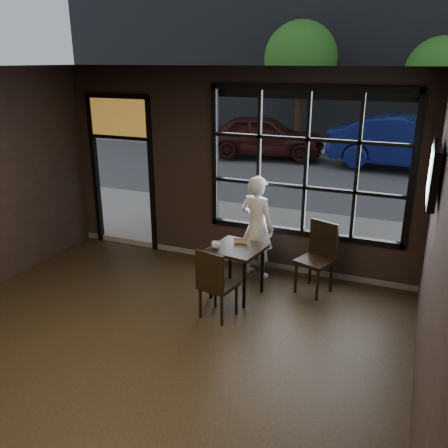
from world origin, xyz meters
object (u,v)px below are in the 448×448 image
at_px(man, 257,227).
at_px(navy_car, 411,143).
at_px(chair_near, 218,283).
at_px(cafe_table, 237,271).

distance_m(man, navy_car, 9.03).
bearing_deg(man, chair_near, 106.05).
bearing_deg(navy_car, chair_near, 175.03).
bearing_deg(navy_car, cafe_table, 174.35).
height_order(cafe_table, man, man).
xyz_separation_m(chair_near, man, (0.04, 1.43, 0.32)).
height_order(man, navy_car, navy_car).
xyz_separation_m(cafe_table, man, (0.03, 0.77, 0.43)).
distance_m(cafe_table, navy_car, 9.81).
bearing_deg(cafe_table, navy_car, 87.14).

